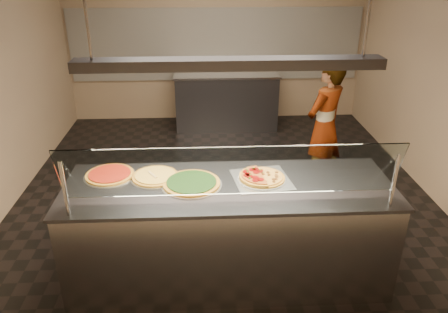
{
  "coord_description": "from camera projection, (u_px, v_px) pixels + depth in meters",
  "views": [
    {
      "loc": [
        -0.25,
        -4.5,
        2.68
      ],
      "look_at": [
        -0.06,
        -0.92,
        1.02
      ],
      "focal_mm": 35.0,
      "sensor_mm": 36.0,
      "label": 1
    }
  ],
  "objects": [
    {
      "name": "ground",
      "position": [
        225.0,
        202.0,
        5.22
      ],
      "size": [
        5.0,
        6.0,
        0.02
      ],
      "primitive_type": "cube",
      "color": "black",
      "rests_on": "ground"
    },
    {
      "name": "wall_back",
      "position": [
        216.0,
        32.0,
        7.31
      ],
      "size": [
        5.0,
        0.02,
        3.0
      ],
      "primitive_type": "cube",
      "color": "#947F5F",
      "rests_on": "ground"
    },
    {
      "name": "wall_front",
      "position": [
        264.0,
        260.0,
        1.86
      ],
      "size": [
        5.0,
        0.02,
        3.0
      ],
      "primitive_type": "cube",
      "color": "#947F5F",
      "rests_on": "ground"
    },
    {
      "name": "tile_band",
      "position": [
        216.0,
        45.0,
        7.37
      ],
      "size": [
        4.9,
        0.02,
        1.2
      ],
      "primitive_type": "cube",
      "color": "silver",
      "rests_on": "wall_back"
    },
    {
      "name": "serving_counter",
      "position": [
        229.0,
        231.0,
        3.85
      ],
      "size": [
        2.76,
        0.94,
        0.93
      ],
      "color": "#B7B7BC",
      "rests_on": "ground"
    },
    {
      "name": "sneeze_guard",
      "position": [
        232.0,
        172.0,
        3.22
      ],
      "size": [
        2.52,
        0.18,
        0.54
      ],
      "color": "#B7B7BC",
      "rests_on": "serving_counter"
    },
    {
      "name": "perforated_tray",
      "position": [
        262.0,
        179.0,
        3.74
      ],
      "size": [
        0.53,
        0.53,
        0.01
      ],
      "color": "silver",
      "rests_on": "serving_counter"
    },
    {
      "name": "half_pizza_pepperoni",
      "position": [
        251.0,
        176.0,
        3.72
      ],
      "size": [
        0.25,
        0.41,
        0.05
      ],
      "color": "#96631D",
      "rests_on": "perforated_tray"
    },
    {
      "name": "half_pizza_sausage",
      "position": [
        273.0,
        176.0,
        3.73
      ],
      "size": [
        0.25,
        0.41,
        0.04
      ],
      "color": "#96631D",
      "rests_on": "perforated_tray"
    },
    {
      "name": "pizza_spinach",
      "position": [
        192.0,
        183.0,
        3.65
      ],
      "size": [
        0.51,
        0.51,
        0.03
      ],
      "color": "silver",
      "rests_on": "serving_counter"
    },
    {
      "name": "pizza_cheese",
      "position": [
        155.0,
        176.0,
        3.77
      ],
      "size": [
        0.43,
        0.43,
        0.03
      ],
      "color": "silver",
      "rests_on": "serving_counter"
    },
    {
      "name": "pizza_tomato",
      "position": [
        110.0,
        174.0,
        3.8
      ],
      "size": [
        0.44,
        0.44,
        0.03
      ],
      "color": "silver",
      "rests_on": "serving_counter"
    },
    {
      "name": "pizza_spatula",
      "position": [
        159.0,
        176.0,
        3.74
      ],
      "size": [
        0.27,
        0.19,
        0.02
      ],
      "color": "#B7B7BC",
      "rests_on": "pizza_spinach"
    },
    {
      "name": "prep_table",
      "position": [
        226.0,
        100.0,
        7.34
      ],
      "size": [
        1.7,
        0.74,
        0.93
      ],
      "color": "#3E3E43",
      "rests_on": "ground"
    },
    {
      "name": "worker",
      "position": [
        324.0,
        126.0,
        5.25
      ],
      "size": [
        0.7,
        0.67,
        1.61
      ],
      "primitive_type": "imported",
      "rotation": [
        0.0,
        0.0,
        3.85
      ],
      "color": "black",
      "rests_on": "ground"
    },
    {
      "name": "heat_lamp_housing",
      "position": [
        229.0,
        64.0,
        3.22
      ],
      "size": [
        2.3,
        0.18,
        0.08
      ],
      "primitive_type": "cube",
      "color": "#3E3E43",
      "rests_on": "ceiling"
    }
  ]
}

